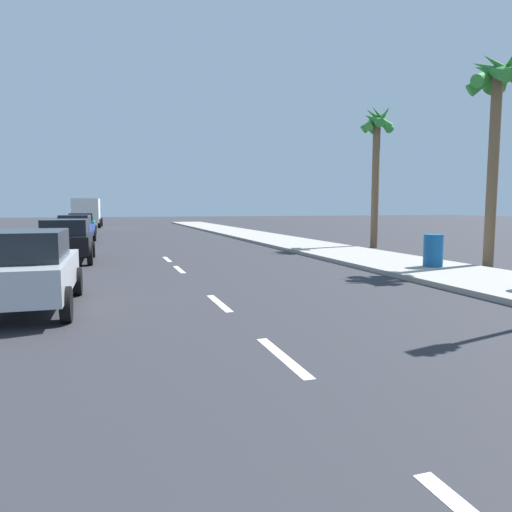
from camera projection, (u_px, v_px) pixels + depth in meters
ground_plane at (172, 263)px, 16.82m from camera, size 160.00×160.00×0.00m
sidewalk_strip at (332, 251)px, 20.97m from camera, size 3.60×80.00×0.14m
lane_stripe_2 at (283, 356)px, 6.35m from camera, size 0.16×1.80×0.01m
lane_stripe_3 at (219, 303)px, 9.86m from camera, size 0.16×1.80×0.01m
lane_stripe_4 at (179, 269)px, 15.16m from camera, size 0.16×1.80×0.01m
lane_stripe_5 at (167, 259)px, 18.08m from camera, size 0.16×1.80×0.01m
parked_car_silver at (26, 268)px, 9.13m from camera, size 1.89×3.96×1.57m
parked_car_black at (66, 239)px, 17.17m from camera, size 1.91×4.08×1.57m
parked_car_blue at (76, 228)px, 25.99m from camera, size 2.07×4.17×1.57m
parked_car_teal at (82, 223)px, 33.42m from camera, size 1.95×4.20×1.57m
delivery_truck at (87, 212)px, 45.94m from camera, size 2.84×6.32×2.80m
palm_tree_mid at (497, 95)px, 14.94m from camera, size 1.89×1.99×7.06m
palm_tree_far at (377, 139)px, 22.67m from camera, size 1.86×1.60×6.90m
trash_bin_far at (433, 251)px, 14.77m from camera, size 0.60×0.60×1.02m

